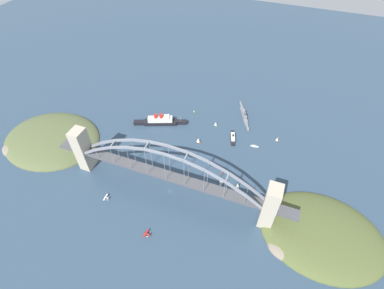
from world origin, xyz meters
The scene contains 17 objects.
ground_plane centered at (0.00, 0.00, 0.00)m, with size 1400.00×1400.00×0.00m, color #2D4256.
harbor_arch_bridge centered at (0.00, 0.00, 33.83)m, with size 304.70×19.23×78.29m.
headland_west_shore centered at (-203.38, 20.64, 0.00)m, with size 144.94×121.25×23.75m.
headland_east_shore centered at (181.98, 5.41, 0.00)m, with size 138.56×110.67×23.51m.
ocean_liner centered at (-65.88, 112.59, 5.82)m, with size 80.62×37.29×18.91m.
naval_cruiser centered at (53.88, 176.50, 2.76)m, with size 31.69×66.38×16.71m.
harbor_ferry_steamer centered at (50.04, 120.36, 2.34)m, with size 14.13×31.27×7.77m.
seaplane_taxiing_near_bridge centered at (-0.12, -63.56, 2.16)m, with size 7.93×10.75×4.98m.
seaplane_second_in_formation centered at (-68.89, -38.38, 1.84)m, with size 6.83×10.01×4.77m.
small_boat_0 centered at (112.66, 138.91, 3.82)m, with size 6.98×4.59×8.14m.
small_boat_1 centered at (4.27, 94.92, 4.27)m, with size 8.77×6.97×9.21m.
small_boat_2 centered at (17.38, 139.11, 3.67)m, with size 7.64×5.97×7.93m.
small_boat_3 centered at (83.90, 115.81, 0.77)m, with size 11.73×3.11×2.20m.
small_boat_4 centered at (57.40, 36.08, 5.00)m, with size 5.74×10.32×10.78m.
small_boat_5 centered at (-25.82, 158.30, 0.72)m, with size 5.84×6.07×2.03m.
small_boat_6 centered at (79.00, 34.72, 5.19)m, with size 7.30×9.58×11.20m.
channel_marker_buoy centered at (53.85, 50.62, 1.12)m, with size 2.20×2.20×2.75m.
Camera 1 is at (100.72, -185.84, 300.37)m, focal length 26.65 mm.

